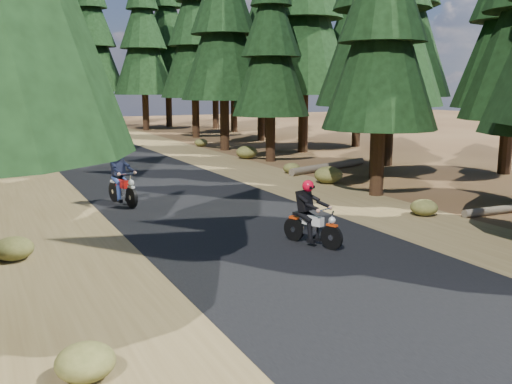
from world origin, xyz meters
TOP-DOWN VIEW (x-y plane):
  - ground at (0.00, 0.00)m, footprint 120.00×120.00m
  - road at (0.00, 5.00)m, footprint 6.00×100.00m
  - shoulder_l at (-4.60, 5.00)m, footprint 3.20×100.00m
  - shoulder_r at (4.60, 5.00)m, footprint 3.20×100.00m
  - pine_forest at (-0.02, 21.05)m, footprint 34.59×55.08m
  - log_near at (7.93, 10.25)m, footprint 4.95×2.04m
  - understory_shrubs at (1.93, 7.54)m, footprint 14.24×32.50m
  - rider_lead at (0.77, 0.07)m, footprint 1.07×1.78m
  - rider_follow at (-2.13, 6.66)m, footprint 0.96×2.04m

SIDE VIEW (x-z plane):
  - ground at x=0.00m, z-range 0.00..0.00m
  - shoulder_l at x=-4.60m, z-range 0.00..0.01m
  - shoulder_r at x=4.60m, z-range 0.00..0.01m
  - road at x=0.00m, z-range 0.00..0.01m
  - log_near at x=7.93m, z-range 0.00..0.32m
  - understory_shrubs at x=1.93m, z-range -0.05..0.61m
  - rider_lead at x=0.77m, z-range -0.25..1.28m
  - rider_follow at x=-2.13m, z-range -0.29..1.46m
  - pine_forest at x=-0.02m, z-range -0.27..16.05m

